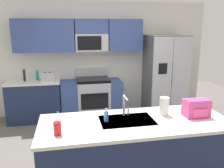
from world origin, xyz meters
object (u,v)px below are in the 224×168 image
(backpack, at_px, (196,108))
(sink_faucet, at_px, (125,104))
(toaster, at_px, (48,77))
(soap_dispenser, at_px, (106,116))
(drink_cup_red, at_px, (57,128))
(refrigerator, at_px, (165,75))
(range_oven, at_px, (92,98))
(paper_towel_roll, at_px, (164,106))
(pepper_mill, at_px, (24,75))
(bottle_teal, at_px, (37,75))

(backpack, bearing_deg, sink_faucet, 168.67)
(toaster, relative_size, soap_dispenser, 1.65)
(drink_cup_red, distance_m, backpack, 1.78)
(refrigerator, height_order, drink_cup_red, refrigerator)
(toaster, distance_m, backpack, 3.23)
(range_oven, distance_m, sink_faucet, 2.45)
(refrigerator, bearing_deg, paper_towel_roll, -113.74)
(sink_faucet, bearing_deg, toaster, 116.24)
(paper_towel_roll, bearing_deg, toaster, 125.12)
(range_oven, relative_size, refrigerator, 0.74)
(range_oven, relative_size, pepper_mill, 5.44)
(sink_faucet, bearing_deg, drink_cup_red, -155.07)
(toaster, relative_size, paper_towel_roll, 1.17)
(sink_faucet, distance_m, soap_dispenser, 0.31)
(pepper_mill, xyz_separation_m, backpack, (2.54, -2.54, -0.01))
(paper_towel_roll, xyz_separation_m, backpack, (0.39, -0.13, -0.00))
(toaster, xyz_separation_m, backpack, (2.05, -2.49, 0.03))
(soap_dispenser, bearing_deg, backpack, -2.79)
(sink_faucet, xyz_separation_m, drink_cup_red, (-0.85, -0.39, -0.09))
(refrigerator, height_order, soap_dispenser, refrigerator)
(sink_faucet, relative_size, soap_dispenser, 1.66)
(soap_dispenser, bearing_deg, drink_cup_red, -155.19)
(refrigerator, height_order, paper_towel_roll, refrigerator)
(paper_towel_roll, bearing_deg, refrigerator, 66.26)
(toaster, xyz_separation_m, drink_cup_red, (0.29, -2.70, -0.01))
(refrigerator, distance_m, pepper_mill, 3.18)
(refrigerator, height_order, sink_faucet, refrigerator)
(paper_towel_roll, relative_size, backpack, 0.75)
(sink_faucet, bearing_deg, refrigerator, 55.80)
(refrigerator, bearing_deg, range_oven, 177.64)
(sink_faucet, bearing_deg, soap_dispenser, -154.79)
(bottle_teal, distance_m, sink_faucet, 2.77)
(bottle_teal, bearing_deg, pepper_mill, -168.92)
(refrigerator, bearing_deg, sink_faucet, -124.20)
(bottle_teal, relative_size, paper_towel_roll, 0.90)
(refrigerator, xyz_separation_m, paper_towel_roll, (-1.03, -2.34, 0.09))
(bottle_teal, distance_m, soap_dispenser, 2.76)
(toaster, distance_m, soap_dispenser, 2.58)
(toaster, bearing_deg, pepper_mill, 174.13)
(bottle_teal, relative_size, soap_dispenser, 1.27)
(sink_faucet, xyz_separation_m, soap_dispenser, (-0.27, -0.13, -0.10))
(drink_cup_red, relative_size, backpack, 0.84)
(bottle_teal, bearing_deg, refrigerator, -2.36)
(range_oven, bearing_deg, paper_towel_roll, -73.44)
(refrigerator, height_order, backpack, refrigerator)
(range_oven, distance_m, pepper_mill, 1.54)
(range_oven, height_order, pepper_mill, pepper_mill)
(drink_cup_red, bearing_deg, bottle_teal, 100.40)
(drink_cup_red, bearing_deg, range_oven, 76.61)
(bottle_teal, relative_size, sink_faucet, 0.77)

